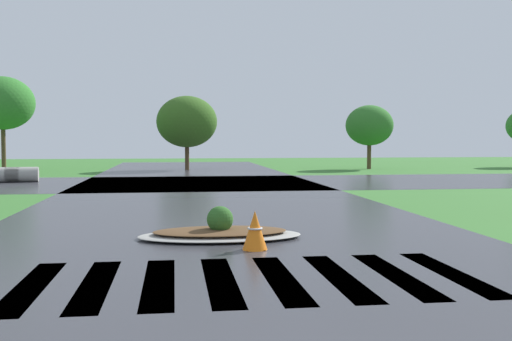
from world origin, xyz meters
name	(u,v)px	position (x,y,z in m)	size (l,w,h in m)	color
asphalt_roadway	(224,230)	(0.00, 10.00, 0.00)	(11.08, 80.00, 0.01)	#35353A
asphalt_cross_road	(198,183)	(0.00, 24.81, 0.00)	(90.00, 9.97, 0.01)	#35353A
crosswalk_stripes	(251,279)	(0.00, 5.07, 0.00)	(6.75, 3.20, 0.01)	white
median_island	(220,232)	(-0.17, 8.86, 0.13)	(3.45, 1.78, 0.68)	#9E9B93
drainage_pipe_stack	(13,175)	(-8.82, 26.45, 0.36)	(2.43, 1.02, 0.73)	#9E9B93
traffic_cone	(255,231)	(0.39, 7.45, 0.36)	(0.48, 0.48, 0.74)	orange
background_treeline	(211,117)	(1.40, 37.17, 3.56)	(40.72, 5.06, 6.15)	#4C3823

